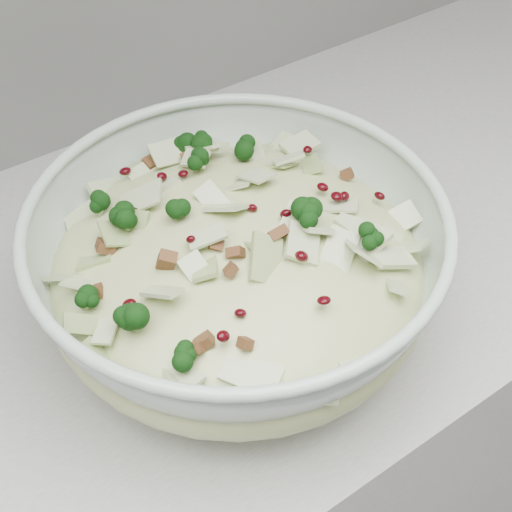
{
  "coord_description": "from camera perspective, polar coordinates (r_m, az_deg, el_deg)",
  "views": [
    {
      "loc": [
        -0.48,
        1.22,
        1.45
      ],
      "look_at": [
        -0.23,
        1.58,
        1.01
      ],
      "focal_mm": 50.0,
      "sensor_mm": 36.0,
      "label": 1
    }
  ],
  "objects": [
    {
      "name": "counter",
      "position": [
        1.21,
        5.94,
        -10.9
      ],
      "size": [
        3.6,
        0.6,
        0.9
      ],
      "primitive_type": "cube",
      "color": "beige",
      "rests_on": "floor"
    },
    {
      "name": "mixing_bowl",
      "position": [
        0.65,
        -1.46,
        -1.1
      ],
      "size": [
        0.48,
        0.48,
        0.15
      ],
      "rotation": [
        0.0,
        0.0,
        -0.38
      ],
      "color": "#ADBFB2",
      "rests_on": "counter"
    },
    {
      "name": "salad",
      "position": [
        0.64,
        -1.5,
        0.4
      ],
      "size": [
        0.45,
        0.45,
        0.15
      ],
      "rotation": [
        0.0,
        0.0,
        -0.39
      ],
      "color": "#B8C184",
      "rests_on": "mixing_bowl"
    }
  ]
}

